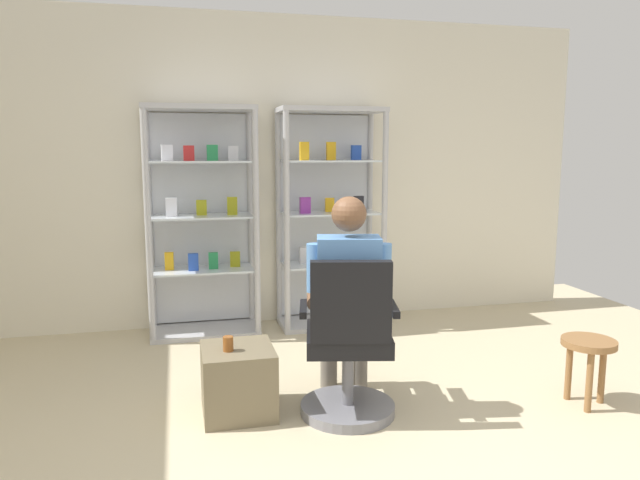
# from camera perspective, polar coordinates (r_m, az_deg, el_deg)

# --- Properties ---
(back_wall) EXTENTS (6.00, 0.10, 2.70)m
(back_wall) POSITION_cam_1_polar(r_m,az_deg,el_deg) (5.32, -5.58, 6.54)
(back_wall) COLOR silver
(back_wall) RESTS_ON ground
(display_cabinet_left) EXTENTS (0.90, 0.45, 1.90)m
(display_cabinet_left) POSITION_cam_1_polar(r_m,az_deg,el_deg) (5.06, -11.31, 1.92)
(display_cabinet_left) COLOR #B7B7BC
(display_cabinet_left) RESTS_ON ground
(display_cabinet_right) EXTENTS (0.90, 0.45, 1.90)m
(display_cabinet_right) POSITION_cam_1_polar(r_m,az_deg,el_deg) (5.22, 0.84, 2.28)
(display_cabinet_right) COLOR #B7B7BC
(display_cabinet_right) RESTS_ON ground
(office_chair) EXTENTS (0.61, 0.58, 0.96)m
(office_chair) POSITION_cam_1_polar(r_m,az_deg,el_deg) (3.46, 2.77, -10.79)
(office_chair) COLOR slate
(office_chair) RESTS_ON ground
(seated_shopkeeper) EXTENTS (0.55, 0.61, 1.29)m
(seated_shopkeeper) POSITION_cam_1_polar(r_m,az_deg,el_deg) (3.53, 2.64, -5.02)
(seated_shopkeeper) COLOR slate
(seated_shopkeeper) RESTS_ON ground
(storage_crate) EXTENTS (0.42, 0.43, 0.40)m
(storage_crate) POSITION_cam_1_polar(r_m,az_deg,el_deg) (3.62, -7.90, -13.27)
(storage_crate) COLOR #72664C
(storage_crate) RESTS_ON ground
(tea_glass) EXTENTS (0.06, 0.06, 0.09)m
(tea_glass) POSITION_cam_1_polar(r_m,az_deg,el_deg) (3.49, -8.84, -9.85)
(tea_glass) COLOR brown
(tea_glass) RESTS_ON storage_crate
(wooden_stool) EXTENTS (0.32, 0.32, 0.41)m
(wooden_stool) POSITION_cam_1_polar(r_m,az_deg,el_deg) (3.99, 24.43, -9.85)
(wooden_stool) COLOR olive
(wooden_stool) RESTS_ON ground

